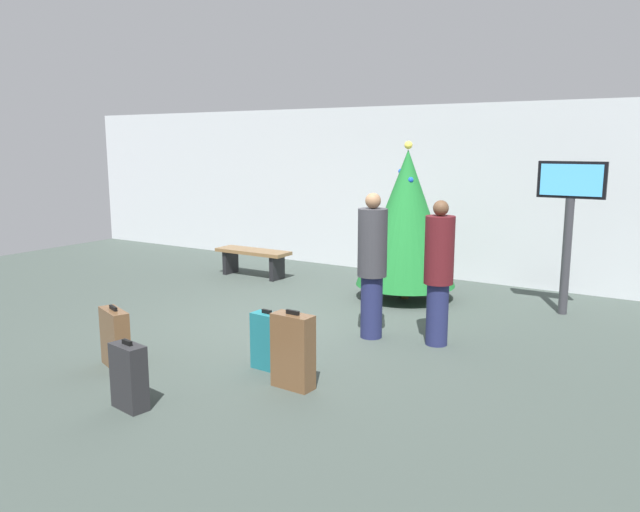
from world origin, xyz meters
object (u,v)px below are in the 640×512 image
(flight_info_kiosk, at_px, (570,209))
(traveller_0, at_px, (372,263))
(suitcase_3, at_px, (129,377))
(suitcase_1, at_px, (115,338))
(holiday_tree, at_px, (407,218))
(suitcase_0, at_px, (293,351))
(traveller_1, at_px, (439,270))
(suitcase_2, at_px, (267,341))
(waiting_bench, at_px, (253,257))

(flight_info_kiosk, bearing_deg, traveller_0, -126.87)
(traveller_0, distance_m, suitcase_3, 3.17)
(suitcase_1, bearing_deg, holiday_tree, 72.73)
(suitcase_0, relative_size, suitcase_1, 1.16)
(suitcase_1, bearing_deg, traveller_1, 44.11)
(traveller_1, relative_size, suitcase_1, 2.56)
(suitcase_2, height_order, suitcase_3, suitcase_2)
(suitcase_1, bearing_deg, suitcase_2, 30.48)
(holiday_tree, relative_size, suitcase_0, 3.07)
(flight_info_kiosk, relative_size, traveller_0, 1.19)
(holiday_tree, distance_m, traveller_1, 2.23)
(holiday_tree, distance_m, suitcase_0, 3.93)
(traveller_0, bearing_deg, suitcase_3, -106.05)
(flight_info_kiosk, bearing_deg, suitcase_0, -111.80)
(traveller_1, distance_m, suitcase_1, 3.64)
(flight_info_kiosk, xyz_separation_m, waiting_bench, (-5.15, -0.34, -1.10))
(waiting_bench, xyz_separation_m, suitcase_0, (3.49, -3.82, 0.01))
(waiting_bench, height_order, traveller_1, traveller_1)
(traveller_1, distance_m, suitcase_2, 2.16)
(traveller_1, height_order, suitcase_3, traveller_1)
(waiting_bench, height_order, suitcase_3, suitcase_3)
(traveller_0, relative_size, suitcase_0, 2.28)
(flight_info_kiosk, xyz_separation_m, suitcase_2, (-2.18, -3.88, -1.15))
(traveller_1, distance_m, suitcase_0, 2.15)
(holiday_tree, xyz_separation_m, traveller_1, (1.23, -1.83, -0.34))
(flight_info_kiosk, relative_size, suitcase_2, 3.29)
(traveller_1, height_order, suitcase_1, traveller_1)
(traveller_1, bearing_deg, suitcase_3, -117.54)
(traveller_0, height_order, suitcase_1, traveller_0)
(holiday_tree, distance_m, waiting_bench, 3.06)
(holiday_tree, height_order, suitcase_3, holiday_tree)
(flight_info_kiosk, bearing_deg, suitcase_3, -116.16)
(suitcase_0, distance_m, suitcase_2, 0.59)
(waiting_bench, xyz_separation_m, suitcase_3, (2.53, -4.99, -0.06))
(suitcase_0, distance_m, suitcase_1, 1.97)
(suitcase_0, xyz_separation_m, suitcase_2, (-0.52, 0.28, -0.07))
(traveller_0, xyz_separation_m, suitcase_3, (-0.86, -2.98, -0.63))
(waiting_bench, bearing_deg, suitcase_2, -50.04)
(waiting_bench, distance_m, suitcase_3, 5.60)
(waiting_bench, bearing_deg, traveller_1, -23.97)
(traveller_1, bearing_deg, suitcase_1, -135.89)
(holiday_tree, bearing_deg, suitcase_1, -107.27)
(waiting_bench, relative_size, suitcase_3, 2.20)
(flight_info_kiosk, height_order, suitcase_1, flight_info_kiosk)
(flight_info_kiosk, height_order, traveller_0, flight_info_kiosk)
(waiting_bench, distance_m, traveller_1, 4.60)
(flight_info_kiosk, relative_size, traveller_1, 1.23)
(holiday_tree, xyz_separation_m, waiting_bench, (-2.94, 0.03, -0.87))
(traveller_0, xyz_separation_m, suitcase_1, (-1.80, -2.34, -0.61))
(flight_info_kiosk, xyz_separation_m, suitcase_0, (-1.66, -4.16, -1.09))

